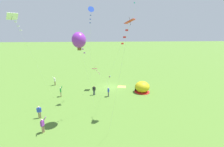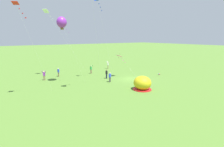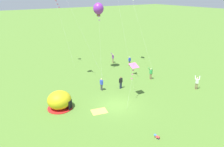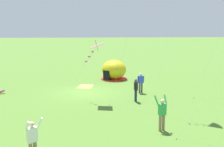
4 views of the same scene
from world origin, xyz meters
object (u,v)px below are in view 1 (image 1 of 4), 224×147
person_far_back (94,90)px  kite_red (128,30)px  toddler_crawling (110,77)px  person_arms_raised (55,81)px  person_watching_sky (39,111)px  kite_white (14,20)px  person_strolling (43,125)px  popup_tent (142,87)px  person_flying_kite (61,91)px  kite_pink (95,69)px  kite_blue (91,11)px  person_with_toddler (108,91)px  kite_purple (79,40)px

person_far_back → kite_red: bearing=102.5°
toddler_crawling → person_arms_raised: size_ratio=0.29×
person_watching_sky → kite_white: (0.64, 1.12, 11.13)m
person_strolling → kite_red: (-8.50, 4.18, 10.06)m
person_far_back → popup_tent: bearing=-176.0°
popup_tent → person_arms_raised: popup_tent is taller
person_far_back → kite_white: (7.50, 8.10, 11.13)m
person_arms_raised → kite_red: kite_red is taller
person_arms_raised → person_flying_kite: size_ratio=1.00×
toddler_crawling → kite_white: bearing=59.6°
person_arms_raised → kite_pink: bearing=161.6°
person_arms_raised → kite_white: size_ratio=0.15×
person_strolling → kite_pink: kite_pink is taller
kite_white → kite_red: size_ratio=1.08×
person_flying_kite → kite_blue: 14.21m
kite_pink → person_flying_kite: bearing=28.2°
person_watching_sky → kite_red: bearing=144.0°
toddler_crawling → kite_red: bearing=89.2°
popup_tent → person_arms_raised: (17.43, -5.23, 0.00)m
person_arms_raised → kite_blue: (-8.48, 7.59, 12.91)m
toddler_crawling → person_with_toddler: bearing=85.0°
kite_pink → kite_red: size_ratio=0.38×
person_with_toddler → kite_white: kite_white is taller
person_far_back → person_flying_kite: bearing=2.7°
person_with_toddler → kite_blue: size_ratio=0.12×
person_watching_sky → kite_blue: (-6.87, -5.25, 12.95)m
person_watching_sky → kite_purple: (-5.74, 0.72, 9.09)m
popup_tent → kite_pink: 9.50m
person_with_toddler → kite_purple: size_ratio=0.16×
person_with_toddler → person_flying_kite: (8.27, -0.65, 0.03)m
person_strolling → kite_pink: size_ratio=0.41×
popup_tent → kite_pink: size_ratio=0.61×
popup_tent → kite_blue: size_ratio=0.19×
person_flying_kite → person_strolling: same height
toddler_crawling → kite_white: kite_white is taller
popup_tent → kite_purple: size_ratio=0.26×
person_with_toddler → person_far_back: size_ratio=1.00×
person_arms_raised → person_with_toddler: bearing=148.4°
person_strolling → person_flying_kite: bearing=-87.6°
person_with_toddler → kite_pink: size_ratio=0.38×
person_flying_kite → person_strolling: (-0.41, 9.81, 0.00)m
toddler_crawling → person_with_toddler: 11.69m
toddler_crawling → person_arms_raised: 12.98m
kite_blue → kite_purple: 7.20m
toddler_crawling → kite_blue: size_ratio=0.04×
person_arms_raised → kite_purple: bearing=118.5°
popup_tent → kite_white: kite_white is taller
kite_purple → person_watching_sky: bearing=-7.2°
person_watching_sky → kite_pink: 12.59m
kite_purple → kite_blue: bearing=-100.8°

